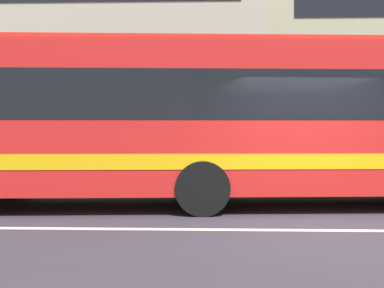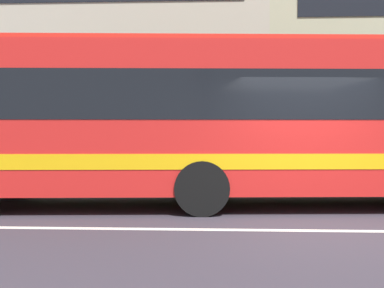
{
  "view_description": "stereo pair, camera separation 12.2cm",
  "coord_description": "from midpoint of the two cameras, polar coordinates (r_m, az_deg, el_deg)",
  "views": [
    {
      "loc": [
        -1.86,
        -7.1,
        1.51
      ],
      "look_at": [
        -2.16,
        2.01,
        1.28
      ],
      "focal_mm": 43.01,
      "sensor_mm": 36.0,
      "label": 1
    },
    {
      "loc": [
        -1.73,
        -7.1,
        1.51
      ],
      "look_at": [
        -2.16,
        2.01,
        1.28
      ],
      "focal_mm": 43.01,
      "sensor_mm": 36.0,
      "label": 2
    }
  ],
  "objects": [
    {
      "name": "transit_bus",
      "position": [
        9.54,
        5.83,
        3.31
      ],
      "size": [
        12.24,
        3.41,
        3.31
      ],
      "color": "red",
      "rests_on": "ground_plane"
    },
    {
      "name": "apartment_block_left",
      "position": [
        23.96,
        -21.54,
        13.87
      ],
      "size": [
        23.38,
        8.18,
        13.41
      ],
      "color": "#B9AF9C",
      "rests_on": "ground_plane"
    },
    {
      "name": "ground_plane",
      "position": [
        7.48,
        16.79,
        -10.28
      ],
      "size": [
        160.0,
        160.0,
        0.0
      ],
      "primitive_type": "plane",
      "color": "#39333E"
    },
    {
      "name": "hedge_row_far",
      "position": [
        13.45,
        10.34,
        -3.18
      ],
      "size": [
        17.89,
        1.1,
        0.86
      ],
      "primitive_type": "cube",
      "color": "#2E6021",
      "rests_on": "ground_plane"
    },
    {
      "name": "lane_centre_line",
      "position": [
        7.48,
        16.79,
        -10.25
      ],
      "size": [
        60.0,
        0.16,
        0.01
      ],
      "primitive_type": "cube",
      "color": "silver",
      "rests_on": "ground_plane"
    }
  ]
}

